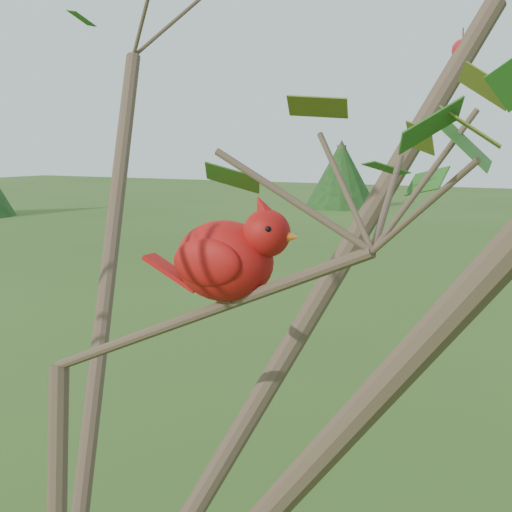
{
  "coord_description": "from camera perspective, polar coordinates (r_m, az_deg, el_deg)",
  "views": [
    {
      "loc": [
        0.92,
        -0.88,
        2.34
      ],
      "look_at": [
        0.36,
        0.08,
        2.18
      ],
      "focal_mm": 55.0,
      "sensor_mm": 36.0,
      "label": 1
    }
  ],
  "objects": [
    {
      "name": "cardinal",
      "position": [
        1.13,
        -1.94,
        -0.06
      ],
      "size": [
        0.25,
        0.13,
        0.17
      ],
      "rotation": [
        0.0,
        0.0,
        0.12
      ],
      "color": "red",
      "rests_on": "ground"
    },
    {
      "name": "crabapple_tree",
      "position": [
        1.26,
        -15.87,
        -2.0
      ],
      "size": [
        2.35,
        2.05,
        2.95
      ],
      "color": "#443425",
      "rests_on": "ground"
    }
  ]
}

